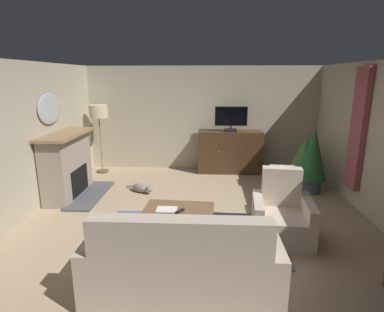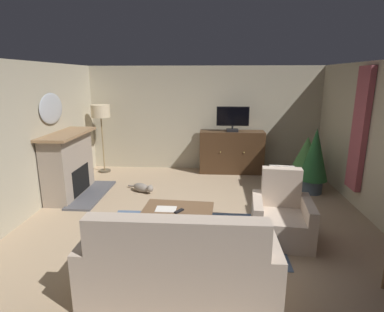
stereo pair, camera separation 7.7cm
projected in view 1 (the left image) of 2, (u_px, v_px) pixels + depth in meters
name	position (u px, v px, depth m)	size (l,w,h in m)	color
ground_plane	(198.00, 224.00, 5.09)	(6.27, 6.85, 0.04)	tan
wall_back	(202.00, 119.00, 7.84)	(6.27, 0.10, 2.56)	#B2A88E
wall_left	(14.00, 144.00, 4.91)	(0.10, 6.85, 2.56)	#B2A88E
curtain_panel_far	(358.00, 129.00, 5.48)	(0.10, 0.44, 2.15)	#A34C56
rug_central	(191.00, 236.00, 4.66)	(2.65, 1.63, 0.01)	slate
fireplace	(68.00, 166.00, 6.10)	(0.92, 1.54, 1.26)	#4C4C51
wall_mirror_oval	(50.00, 109.00, 5.84)	(0.06, 0.85, 0.58)	#B2B7BF
tv_cabinet	(230.00, 153.00, 7.66)	(1.54, 0.50, 1.03)	black
television	(231.00, 118.00, 7.40)	(0.76, 0.20, 0.59)	black
coffee_table	(179.00, 211.00, 4.66)	(1.06, 0.62, 0.41)	brown
tv_remote	(180.00, 211.00, 4.51)	(0.17, 0.05, 0.02)	black
folded_newspaper	(167.00, 209.00, 4.59)	(0.30, 0.22, 0.01)	silver
sofa_floral	(183.00, 266.00, 3.34)	(2.05, 0.91, 1.03)	#C6B29E
armchair_near_window	(282.00, 217.00, 4.55)	(0.91, 0.89, 1.01)	#C6B29E
potted_plant_on_hearth_side	(305.00, 156.00, 6.96)	(0.56, 0.56, 1.03)	slate
potted_plant_tall_palm_by_window	(313.00, 158.00, 6.27)	(0.56, 0.56, 1.33)	#3D4C5B
cat	(142.00, 188.00, 6.39)	(0.62, 0.44, 0.20)	gray
floor_lamp	(99.00, 115.00, 7.44)	(0.44, 0.44, 1.65)	#4C4233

